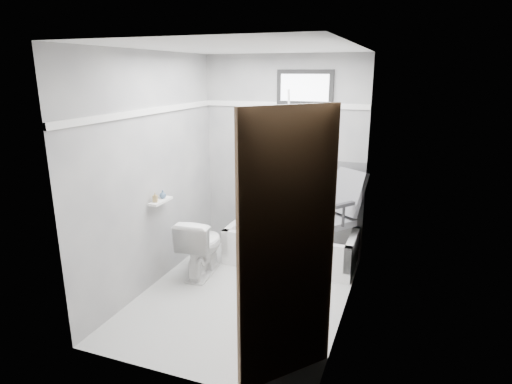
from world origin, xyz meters
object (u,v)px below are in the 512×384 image
at_px(soap_bottle_b, 163,194).
at_px(office_chair, 327,214).
at_px(toilet, 201,246).
at_px(door, 313,275).
at_px(bathtub, 291,245).
at_px(soap_bottle_a, 155,197).

bearing_deg(soap_bottle_b, office_chair, 30.18).
height_order(toilet, door, door).
distance_m(office_chair, soap_bottle_b, 1.84).
bearing_deg(door, toilet, 135.69).
distance_m(bathtub, soap_bottle_b, 1.63).
height_order(bathtub, soap_bottle_a, soap_bottle_a).
distance_m(bathtub, toilet, 1.08).
xyz_separation_m(toilet, soap_bottle_a, (-0.32, -0.35, 0.63)).
bearing_deg(toilet, soap_bottle_a, 42.88).
bearing_deg(soap_bottle_b, soap_bottle_a, -90.00).
distance_m(office_chair, toilet, 1.46).
distance_m(door, soap_bottle_b, 2.35).
height_order(bathtub, soap_bottle_b, soap_bottle_b).
bearing_deg(door, office_chair, 98.86).
bearing_deg(toilet, door, 130.74).
distance_m(door, soap_bottle_a, 2.27).
bearing_deg(soap_bottle_b, toilet, 33.69).
distance_m(toilet, door, 2.33).
xyz_separation_m(office_chair, toilet, (-1.25, -0.70, -0.30)).
bearing_deg(bathtub, soap_bottle_a, -139.43).
relative_size(toilet, soap_bottle_a, 6.57).
bearing_deg(bathtub, toilet, -142.67).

